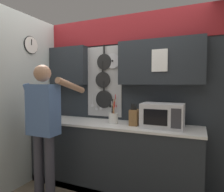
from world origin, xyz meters
TOP-DOWN VIEW (x-y plane):
  - ground_plane at (0.00, 0.00)m, footprint 14.00×14.00m
  - base_cabinet_counter at (0.00, -0.00)m, footprint 2.42×0.62m
  - back_wall_unit at (0.02, 0.28)m, footprint 2.99×0.22m
  - side_wall at (-1.23, -0.40)m, footprint 0.07×1.60m
  - microwave at (0.71, -0.01)m, footprint 0.51×0.35m
  - knife_block at (0.34, -0.01)m, footprint 0.11×0.15m
  - utensil_crock at (0.04, -0.01)m, footprint 0.13×0.13m
  - person at (-0.66, -0.60)m, footprint 0.54×0.66m

SIDE VIEW (x-z plane):
  - ground_plane at x=0.00m, z-range 0.00..0.00m
  - base_cabinet_counter at x=0.00m, z-range 0.00..0.93m
  - utensil_crock at x=0.04m, z-range 0.85..1.19m
  - person at x=-0.66m, z-range 0.17..1.88m
  - knife_block at x=0.34m, z-range 0.89..1.19m
  - microwave at x=0.71m, z-range 0.93..1.24m
  - side_wall at x=-1.23m, z-range 0.01..2.51m
  - back_wall_unit at x=0.02m, z-range 0.24..2.74m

